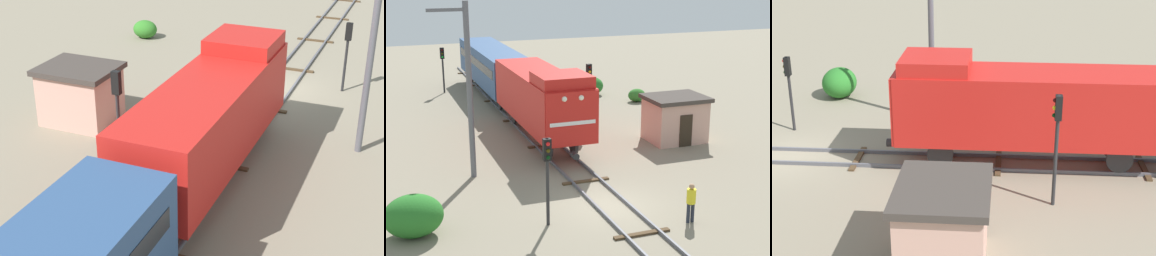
% 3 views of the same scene
% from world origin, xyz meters
% --- Properties ---
extents(ground_plane, '(110.96, 110.96, 0.00)m').
position_xyz_m(ground_plane, '(0.00, 0.00, 0.00)').
color(ground_plane, gray).
extents(railway_track, '(2.40, 73.97, 0.16)m').
position_xyz_m(railway_track, '(0.00, -0.00, 0.07)').
color(railway_track, '#595960').
rests_on(railway_track, ground).
extents(locomotive, '(2.90, 11.60, 4.60)m').
position_xyz_m(locomotive, '(0.00, 10.28, 2.77)').
color(locomotive, red).
rests_on(locomotive, railway_track).
extents(traffic_signal_near, '(0.32, 0.34, 3.70)m').
position_xyz_m(traffic_signal_near, '(-3.20, -0.91, 2.59)').
color(traffic_signal_near, '#262628').
rests_on(traffic_signal_near, ground).
extents(traffic_signal_mid, '(0.32, 0.34, 4.31)m').
position_xyz_m(traffic_signal_mid, '(3.40, 11.35, 2.99)').
color(traffic_signal_mid, '#262628').
rests_on(traffic_signal_mid, ground).
extents(catenary_mast, '(1.94, 0.28, 8.68)m').
position_xyz_m(catenary_mast, '(-5.06, 5.77, 4.59)').
color(catenary_mast, '#595960').
rests_on(catenary_mast, ground).
extents(relay_hut, '(3.50, 2.90, 2.74)m').
position_xyz_m(relay_hut, '(7.50, 7.69, 1.39)').
color(relay_hut, '#D19E8C').
rests_on(relay_hut, ground).
extents(bush_mid, '(2.35, 1.92, 1.71)m').
position_xyz_m(bush_mid, '(-8.44, -0.03, 0.85)').
color(bush_mid, '#277126').
rests_on(bush_mid, ground).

